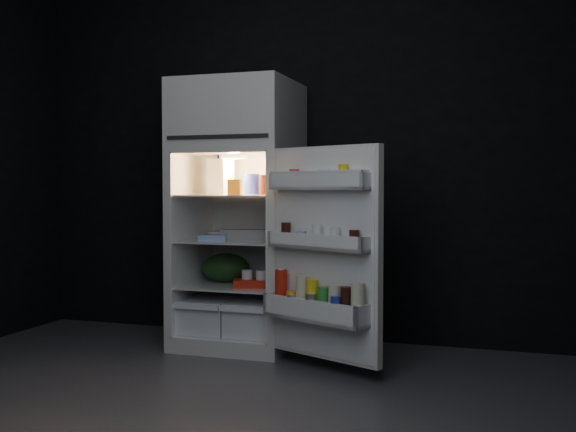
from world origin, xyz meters
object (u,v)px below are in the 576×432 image
(yogurt_tray, at_px, (256,283))
(egg_carton, at_px, (245,235))
(fridge_door, at_px, (322,257))
(refrigerator, at_px, (239,205))
(milk_jug, at_px, (221,177))

(yogurt_tray, bearing_deg, egg_carton, 126.18)
(fridge_door, height_order, yogurt_tray, fridge_door)
(refrigerator, height_order, fridge_door, refrigerator)
(refrigerator, relative_size, yogurt_tray, 6.28)
(milk_jug, xyz_separation_m, yogurt_tray, (0.30, -0.11, -0.69))
(egg_carton, height_order, yogurt_tray, egg_carton)
(refrigerator, relative_size, egg_carton, 5.65)
(refrigerator, distance_m, fridge_door, 0.94)
(egg_carton, distance_m, yogurt_tray, 0.33)
(refrigerator, height_order, egg_carton, refrigerator)
(refrigerator, bearing_deg, yogurt_tray, -41.37)
(refrigerator, relative_size, fridge_door, 1.46)
(egg_carton, bearing_deg, yogurt_tray, -47.28)
(refrigerator, relative_size, milk_jug, 7.42)
(refrigerator, xyz_separation_m, fridge_door, (0.73, -0.53, -0.28))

